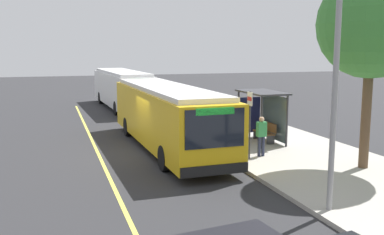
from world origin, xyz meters
The scene contains 11 objects.
ground_plane centered at (0.00, 0.00, 0.00)m, with size 120.00×120.00×0.00m, color #2B2B2D.
sidewalk_curb centered at (0.00, 6.00, 0.07)m, with size 44.00×6.40×0.15m, color #A8A399.
lane_stripe_center centered at (0.00, -2.20, 0.00)m, with size 36.00×0.14×0.01m, color #E0D64C.
transit_bus_main centered at (-0.68, 1.01, 1.62)m, with size 12.12×2.90×2.95m.
transit_bus_second centered at (-15.57, 1.23, 1.62)m, with size 11.92×3.13×2.95m.
bus_shelter centered at (-0.20, 5.76, 1.92)m, with size 2.90×1.60×2.48m.
waiting_bench centered at (-0.09, 5.85, 0.63)m, with size 1.60×0.48×0.95m.
route_sign_post centered at (2.87, 3.60, 1.96)m, with size 0.44×0.08×2.80m.
pedestrian_commuter centered at (2.60, 4.28, 1.12)m, with size 0.24×0.40×1.69m.
street_tree_near_shelter centered at (5.43, 7.20, 5.51)m, with size 3.97×3.97×7.38m.
utility_pole centered at (8.87, 3.29, 3.35)m, with size 0.16×0.16×6.40m, color gray.
Camera 1 is at (19.06, -4.06, 4.66)m, focal length 41.23 mm.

